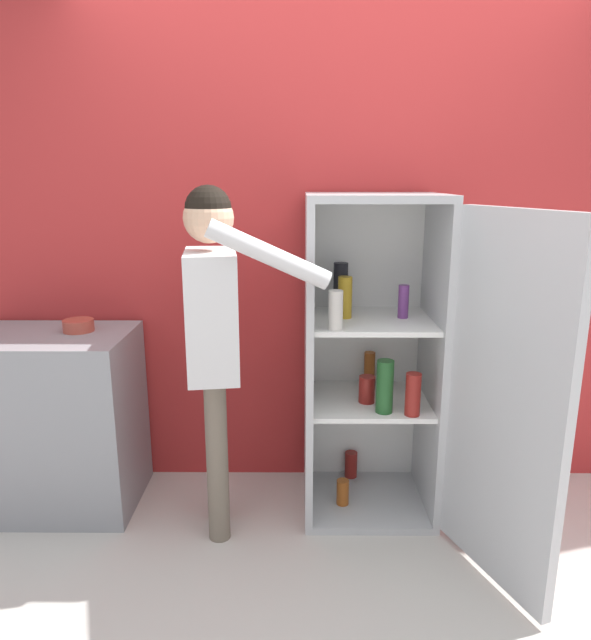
% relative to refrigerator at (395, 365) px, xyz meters
% --- Properties ---
extents(ground_plane, '(12.00, 12.00, 0.00)m').
position_rel_refrigerator_xyz_m(ground_plane, '(-0.29, -0.56, -0.78)').
color(ground_plane, beige).
extents(wall_back, '(7.00, 0.06, 2.55)m').
position_rel_refrigerator_xyz_m(wall_back, '(-0.29, 0.42, 0.49)').
color(wall_back, '#B72D2D').
rests_on(wall_back, ground_plane).
extents(refrigerator, '(0.90, 1.16, 1.57)m').
position_rel_refrigerator_xyz_m(refrigerator, '(0.00, 0.00, 0.00)').
color(refrigerator, '#B7BABC').
rests_on(refrigerator, ground_plane).
extents(person, '(0.65, 0.51, 1.61)m').
position_rel_refrigerator_xyz_m(person, '(-0.82, -0.13, 0.25)').
color(person, '#726656').
rests_on(person, ground_plane).
extents(counter, '(0.79, 0.55, 0.90)m').
position_rel_refrigerator_xyz_m(counter, '(-1.68, 0.09, -0.33)').
color(counter, gray).
rests_on(counter, ground_plane).
extents(bowl, '(0.15, 0.15, 0.06)m').
position_rel_refrigerator_xyz_m(bowl, '(-1.54, 0.15, 0.15)').
color(bowl, '#B24738').
rests_on(bowl, counter).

